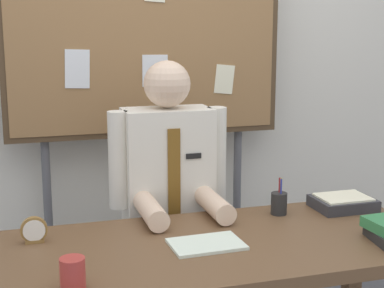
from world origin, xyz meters
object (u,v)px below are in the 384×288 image
paper_tray (343,203)px  person (169,220)px  open_notebook (206,244)px  pen_holder (279,203)px  desk_clock (34,231)px  coffee_mug (73,273)px  bulletin_board (146,35)px  desk (205,265)px

paper_tray → person: bearing=156.4°
open_notebook → pen_holder: bearing=32.2°
person → paper_tray: 0.80m
desk_clock → coffee_mug: (0.10, -0.44, 0.00)m
bulletin_board → paper_tray: (0.72, -0.76, -0.73)m
bulletin_board → pen_holder: (0.42, -0.75, -0.71)m
coffee_mug → pen_holder: size_ratio=0.62×
paper_tray → desk_clock: bearing=-178.6°
person → coffee_mug: (-0.51, -0.79, 0.14)m
person → desk_clock: (-0.61, -0.35, 0.13)m
person → paper_tray: size_ratio=5.33×
desk_clock → coffee_mug: same height
person → coffee_mug: person is taller
desk → paper_tray: 0.77m
open_notebook → person: bearing=90.0°
person → open_notebook: (-0.00, -0.56, 0.09)m
bulletin_board → open_notebook: (-0.00, -1.01, -0.75)m
desk_clock → paper_tray: (1.34, 0.03, -0.02)m
open_notebook → pen_holder: 0.49m
open_notebook → bulletin_board: bearing=90.0°
person → desk_clock: size_ratio=13.78×
paper_tray → pen_holder: bearing=177.6°
desk_clock → pen_holder: 1.03m
desk_clock → pen_holder: bearing=2.5°
bulletin_board → paper_tray: bearing=-46.4°
pen_holder → paper_tray: size_ratio=0.62×
open_notebook → coffee_mug: size_ratio=2.69×
bulletin_board → desk_clock: 1.23m
pen_holder → bulletin_board: bearing=119.1°
coffee_mug → pen_holder: bearing=27.6°
person → pen_holder: 0.53m
bulletin_board → coffee_mug: size_ratio=20.73×
person → desk_clock: 0.72m
bulletin_board → person: bearing=-90.0°
coffee_mug → desk: bearing=25.3°
person → desk: bearing=-90.0°
pen_holder → person: bearing=144.0°
person → coffee_mug: bearing=-123.0°
desk → coffee_mug: coffee_mug is taller
bulletin_board → coffee_mug: 1.51m
desk_clock → desk: bearing=-17.9°
bulletin_board → desk_clock: size_ratio=20.57×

